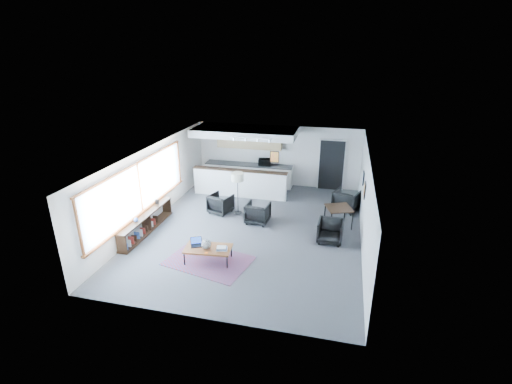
% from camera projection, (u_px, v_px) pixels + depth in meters
% --- Properties ---
extents(room, '(7.02, 9.02, 2.62)m').
position_uv_depth(room, '(252.00, 193.00, 11.87)').
color(room, '#454548').
rests_on(room, ground).
extents(window, '(0.10, 5.95, 1.66)m').
position_uv_depth(window, '(140.00, 189.00, 11.75)').
color(window, '#8CBFFF').
rests_on(window, room).
extents(console, '(0.35, 3.00, 0.80)m').
position_uv_depth(console, '(146.00, 223.00, 12.00)').
color(console, black).
rests_on(console, floor).
extents(kitchenette, '(4.20, 1.96, 2.60)m').
position_uv_depth(kitchenette, '(246.00, 157.00, 15.46)').
color(kitchenette, white).
rests_on(kitchenette, floor).
extents(doorway, '(1.10, 0.12, 2.15)m').
position_uv_depth(doorway, '(331.00, 165.00, 15.45)').
color(doorway, black).
rests_on(doorway, room).
extents(track_light, '(1.60, 0.07, 0.15)m').
position_uv_depth(track_light, '(251.00, 139.00, 13.54)').
color(track_light, silver).
rests_on(track_light, room).
extents(wall_art_lower, '(0.03, 0.38, 0.48)m').
position_uv_depth(wall_art_lower, '(365.00, 190.00, 11.38)').
color(wall_art_lower, black).
rests_on(wall_art_lower, room).
extents(wall_art_upper, '(0.03, 0.34, 0.44)m').
position_uv_depth(wall_art_upper, '(363.00, 178.00, 12.58)').
color(wall_art_upper, black).
rests_on(wall_art_upper, room).
extents(kilim_rug, '(2.56, 2.01, 0.01)m').
position_uv_depth(kilim_rug, '(209.00, 261.00, 10.50)').
color(kilim_rug, '#592E45').
rests_on(kilim_rug, floor).
extents(coffee_table, '(1.37, 0.83, 0.43)m').
position_uv_depth(coffee_table, '(208.00, 249.00, 10.35)').
color(coffee_table, brown).
rests_on(coffee_table, floor).
extents(laptop, '(0.38, 0.36, 0.22)m').
position_uv_depth(laptop, '(196.00, 243.00, 10.47)').
color(laptop, black).
rests_on(laptop, coffee_table).
extents(ceramic_pot, '(0.28, 0.28, 0.28)m').
position_uv_depth(ceramic_pot, '(206.00, 244.00, 10.25)').
color(ceramic_pot, gray).
rests_on(ceramic_pot, coffee_table).
extents(book_stack, '(0.35, 0.30, 0.09)m').
position_uv_depth(book_stack, '(222.00, 248.00, 10.22)').
color(book_stack, silver).
rests_on(book_stack, coffee_table).
extents(coaster, '(0.10, 0.10, 0.01)m').
position_uv_depth(coaster, '(206.00, 253.00, 10.08)').
color(coaster, '#E5590C').
rests_on(coaster, coffee_table).
extents(armchair_left, '(0.92, 0.89, 0.77)m').
position_uv_depth(armchair_left, '(221.00, 203.00, 13.44)').
color(armchair_left, black).
rests_on(armchair_left, floor).
extents(armchair_right, '(0.81, 0.76, 0.78)m').
position_uv_depth(armchair_right, '(258.00, 212.00, 12.68)').
color(armchair_right, black).
rests_on(armchair_right, floor).
extents(floor_lamp, '(0.54, 0.54, 1.54)m').
position_uv_depth(floor_lamp, '(237.00, 178.00, 13.06)').
color(floor_lamp, black).
rests_on(floor_lamp, floor).
extents(dining_table, '(1.03, 1.03, 0.68)m').
position_uv_depth(dining_table, '(339.00, 209.00, 12.34)').
color(dining_table, black).
rests_on(dining_table, floor).
extents(dining_chair_near, '(0.67, 0.63, 0.66)m').
position_uv_depth(dining_chair_near, '(330.00, 232.00, 11.43)').
color(dining_chair_near, black).
rests_on(dining_chair_near, floor).
extents(dining_chair_far, '(0.90, 0.88, 0.74)m').
position_uv_depth(dining_chair_far, '(346.00, 201.00, 13.61)').
color(dining_chair_far, black).
rests_on(dining_chair_far, floor).
extents(microwave, '(0.55, 0.35, 0.35)m').
position_uv_depth(microwave, '(265.00, 161.00, 15.81)').
color(microwave, black).
rests_on(microwave, kitchenette).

